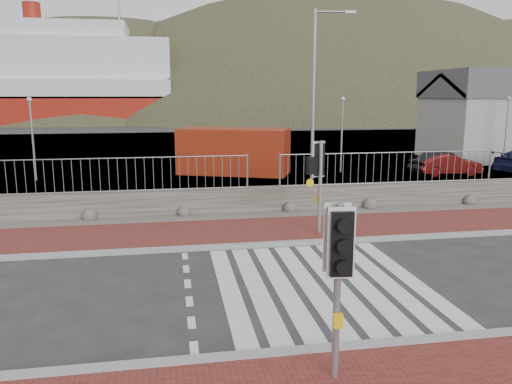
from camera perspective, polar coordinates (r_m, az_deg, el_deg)
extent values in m
plane|color=#28282B|center=(11.64, 7.45, -10.34)|extent=(220.00, 220.00, 0.00)
cube|color=maroon|center=(15.76, 2.63, -4.37)|extent=(40.00, 3.00, 0.08)
cube|color=gray|center=(9.06, 13.28, -16.73)|extent=(40.00, 0.25, 0.12)
cube|color=gray|center=(14.35, 3.92, -5.89)|extent=(40.00, 0.25, 0.12)
cube|color=silver|center=(11.23, -3.04, -11.05)|extent=(0.42, 5.60, 0.01)
cube|color=silver|center=(11.31, 0.03, -10.87)|extent=(0.42, 5.60, 0.01)
cube|color=silver|center=(11.42, 3.05, -10.67)|extent=(0.42, 5.60, 0.01)
cube|color=silver|center=(11.56, 6.01, -10.44)|extent=(0.42, 5.60, 0.01)
cube|color=silver|center=(11.72, 8.88, -10.19)|extent=(0.42, 5.60, 0.01)
cube|color=silver|center=(11.92, 11.65, -9.92)|extent=(0.42, 5.60, 0.01)
cube|color=silver|center=(12.14, 14.33, -9.65)|extent=(0.42, 5.60, 0.01)
cube|color=silver|center=(12.39, 16.90, -9.36)|extent=(0.42, 5.60, 0.01)
cube|color=#59544C|center=(17.66, 1.25, -2.70)|extent=(40.00, 1.50, 0.06)
cube|color=#48423B|center=(18.33, 0.78, -0.84)|extent=(40.00, 0.60, 0.90)
cylinder|color=gray|center=(17.68, -14.64, 3.79)|extent=(8.40, 0.04, 0.04)
cylinder|color=gray|center=(17.90, -1.02, 2.29)|extent=(0.07, 0.07, 1.20)
cylinder|color=gray|center=(19.38, 15.01, 4.38)|extent=(8.40, 0.04, 0.04)
cylinder|color=gray|center=(18.12, 2.74, 2.39)|extent=(0.07, 0.07, 1.20)
cylinder|color=gray|center=(21.54, 25.15, 2.73)|extent=(0.07, 0.07, 1.20)
cube|color=#4C4C4F|center=(38.61, -4.83, 4.73)|extent=(120.00, 40.00, 0.50)
cube|color=#3F4C54|center=(73.43, -7.24, 7.67)|extent=(220.00, 50.00, 0.05)
cube|color=silver|center=(79.75, -21.00, 13.78)|extent=(30.00, 12.00, 6.00)
cube|color=silver|center=(80.09, -21.21, 16.63)|extent=(18.00, 10.00, 2.50)
cylinder|color=maroon|center=(81.23, -24.24, 18.11)|extent=(2.40, 2.40, 3.00)
cylinder|color=gray|center=(79.55, -15.41, 19.92)|extent=(0.30, 0.30, 6.00)
ellipsoid|color=#292F1C|center=(101.85, -16.09, -3.14)|extent=(106.40, 68.40, 76.00)
ellipsoid|color=#292F1C|center=(108.03, 8.64, -5.32)|extent=(140.00, 90.00, 100.00)
cylinder|color=gray|center=(7.48, 9.24, -11.58)|extent=(0.11, 0.11, 2.74)
cube|color=#E4B50D|center=(7.62, 9.16, -13.95)|extent=(0.14, 0.09, 0.21)
cube|color=black|center=(7.20, 9.44, -5.47)|extent=(0.41, 0.28, 1.03)
sphere|color=#0CE53F|center=(7.29, 9.37, -7.68)|extent=(0.15, 0.15, 0.15)
cylinder|color=gray|center=(15.16, 7.34, 0.38)|extent=(0.11, 0.11, 2.89)
cube|color=#E4B50D|center=(15.23, 7.30, -0.95)|extent=(0.16, 0.12, 0.23)
cube|color=black|center=(15.03, 7.42, 3.67)|extent=(0.46, 0.35, 1.08)
sphere|color=#0CE53F|center=(15.07, 7.39, 2.50)|extent=(0.15, 0.15, 0.15)
cube|color=black|center=(14.86, 6.22, 3.01)|extent=(0.26, 0.22, 0.52)
cylinder|color=gray|center=(19.21, 6.54, 9.26)|extent=(0.13, 0.13, 7.29)
cylinder|color=gray|center=(19.52, 8.75, 19.70)|extent=(1.27, 0.27, 0.08)
cube|color=beige|center=(19.64, 10.70, 19.54)|extent=(0.44, 0.26, 0.11)
cube|color=#963410|center=(27.16, -2.52, 4.69)|extent=(6.33, 4.41, 2.44)
imported|color=black|center=(29.07, 20.49, 3.31)|extent=(4.15, 2.57, 1.32)
imported|color=#510C0B|center=(28.56, 21.12, 2.95)|extent=(3.46, 1.26, 1.13)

